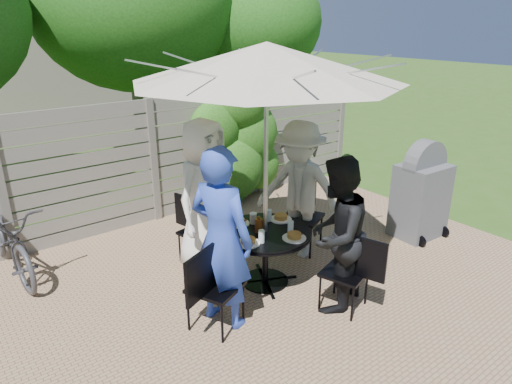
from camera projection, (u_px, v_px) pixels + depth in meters
backyard_envelope at (23, 31)px, 11.52m from camera, size 60.00×60.00×5.00m
patio_table at (265, 247)px, 5.15m from camera, size 1.31×1.31×0.67m
umbrella at (267, 63)px, 4.43m from camera, size 3.56×3.56×2.67m
chair_back at (199, 243)px, 5.69m from camera, size 0.48×0.64×0.84m
person_back at (205, 195)px, 5.39m from camera, size 1.06×0.87×1.85m
chair_left at (215, 303)px, 4.44m from camera, size 0.72×0.59×0.94m
person_left at (221, 239)px, 4.32m from camera, size 0.65×0.78×1.84m
chair_front at (345, 287)px, 4.75m from camera, size 0.53×0.67×0.87m
person_front at (336, 235)px, 4.61m from camera, size 0.97×0.87×1.65m
chair_right at (302, 230)px, 5.98m from camera, size 0.73×0.62×0.96m
person_right at (299, 191)px, 5.66m from camera, size 1.02×1.29×1.76m
plate_back at (238, 222)px, 5.24m from camera, size 0.26×0.26×0.06m
plate_left at (248, 242)px, 4.78m from camera, size 0.26×0.26×0.06m
plate_front at (294, 236)px, 4.89m from camera, size 0.26×0.26×0.06m
plate_right at (281, 218)px, 5.35m from camera, size 0.26×0.26×0.06m
glass_back at (241, 224)px, 5.09m from camera, size 0.07×0.07×0.14m
glass_left at (262, 236)px, 4.79m from camera, size 0.07×0.07×0.14m
glass_front at (291, 227)px, 5.01m from camera, size 0.07×0.07×0.14m
glass_right at (269, 215)px, 5.31m from camera, size 0.07×0.07×0.14m
syrup_jug at (259, 225)px, 5.02m from camera, size 0.09×0.09×0.16m
coffee_cup at (253, 219)px, 5.24m from camera, size 0.08×0.08×0.12m
bicycle at (8, 239)px, 5.35m from camera, size 0.76×1.78×0.91m
bbq_grill at (421, 194)px, 6.26m from camera, size 0.70×0.55×1.39m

